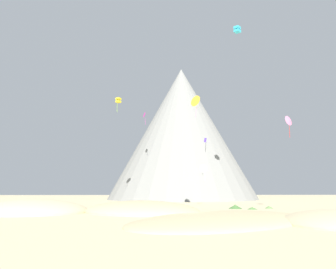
# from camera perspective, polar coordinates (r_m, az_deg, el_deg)

# --- Properties ---
(ground_plane) EXTENTS (400.00, 400.00, 0.00)m
(ground_plane) POSITION_cam_1_polar(r_m,az_deg,el_deg) (35.39, 3.36, -16.06)
(ground_plane) COLOR beige
(dune_foreground_left) EXTENTS (24.95, 24.69, 3.59)m
(dune_foreground_left) POSITION_cam_1_polar(r_m,az_deg,el_deg) (47.27, -5.17, -14.70)
(dune_foreground_left) COLOR #C6B284
(dune_foreground_left) RESTS_ON ground_plane
(dune_foreground_right) EXTENTS (28.38, 27.20, 1.97)m
(dune_foreground_right) POSITION_cam_1_polar(r_m,az_deg,el_deg) (34.02, 10.88, -16.11)
(dune_foreground_right) COLOR #C6B284
(dune_foreground_right) RESTS_ON ground_plane
(dune_back_low) EXTENTS (16.87, 15.28, 4.06)m
(dune_back_low) POSITION_cam_1_polar(r_m,az_deg,el_deg) (50.27, -24.69, -13.55)
(dune_back_low) COLOR #CCBA8E
(dune_back_low) RESTS_ON ground_plane
(bush_far_right) EXTENTS (2.11, 2.11, 0.59)m
(bush_far_right) POSITION_cam_1_polar(r_m,az_deg,el_deg) (46.53, -2.17, -14.43)
(bush_far_right) COLOR #568442
(bush_far_right) RESTS_ON ground_plane
(bush_near_right) EXTENTS (1.87, 1.87, 0.46)m
(bush_near_right) POSITION_cam_1_polar(r_m,az_deg,el_deg) (60.25, 18.85, -13.10)
(bush_near_right) COLOR #668C4C
(bush_near_right) RESTS_ON ground_plane
(bush_near_left) EXTENTS (1.82, 1.82, 0.40)m
(bush_near_left) POSITION_cam_1_polar(r_m,az_deg,el_deg) (56.40, 15.91, -13.49)
(bush_near_left) COLOR #568442
(bush_near_left) RESTS_ON ground_plane
(bush_scatter_east) EXTENTS (3.92, 3.92, 0.52)m
(bush_scatter_east) POSITION_cam_1_polar(r_m,az_deg,el_deg) (35.84, 8.56, -15.48)
(bush_scatter_east) COLOR #568442
(bush_scatter_east) RESTS_ON ground_plane
(bush_far_left) EXTENTS (3.51, 3.51, 0.74)m
(bush_far_left) POSITION_cam_1_polar(r_m,az_deg,el_deg) (57.59, 12.81, -13.39)
(bush_far_left) COLOR #477238
(bush_far_left) RESTS_ON ground_plane
(rock_massif) EXTENTS (63.91, 63.91, 53.79)m
(rock_massif) POSITION_cam_1_polar(r_m,az_deg,el_deg) (120.65, 2.95, -0.05)
(rock_massif) COLOR gray
(rock_massif) RESTS_ON ground_plane
(kite_pink_mid) EXTENTS (2.01, 1.57, 4.33)m
(kite_pink_mid) POSITION_cam_1_polar(r_m,az_deg,el_deg) (62.06, 22.24, 2.48)
(kite_pink_mid) COLOR pink
(kite_gold_mid) EXTENTS (2.23, 2.44, 4.97)m
(kite_gold_mid) POSITION_cam_1_polar(r_m,az_deg,el_deg) (64.10, 5.34, 6.39)
(kite_gold_mid) COLOR gold
(kite_cyan_high) EXTENTS (1.90, 1.90, 1.58)m
(kite_cyan_high) POSITION_cam_1_polar(r_m,az_deg,el_deg) (78.00, 13.18, 19.08)
(kite_cyan_high) COLOR #33BCDB
(kite_indigo_mid) EXTENTS (0.81, 0.39, 4.22)m
(kite_indigo_mid) POSITION_cam_1_polar(r_m,az_deg,el_deg) (87.95, 7.21, -1.46)
(kite_indigo_mid) COLOR #5138B2
(kite_magenta_high) EXTENTS (1.23, 1.92, 4.08)m
(kite_magenta_high) POSITION_cam_1_polar(r_m,az_deg,el_deg) (94.40, -4.52, 3.76)
(kite_magenta_high) COLOR #D1339E
(kite_yellow_high) EXTENTS (1.56, 1.56, 3.91)m
(kite_yellow_high) POSITION_cam_1_polar(r_m,az_deg,el_deg) (80.54, -9.52, 6.51)
(kite_yellow_high) COLOR yellow
(kite_white_low) EXTENTS (1.77, 0.49, 3.62)m
(kite_white_low) POSITION_cam_1_polar(r_m,az_deg,el_deg) (70.37, 6.90, -6.55)
(kite_white_low) COLOR white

